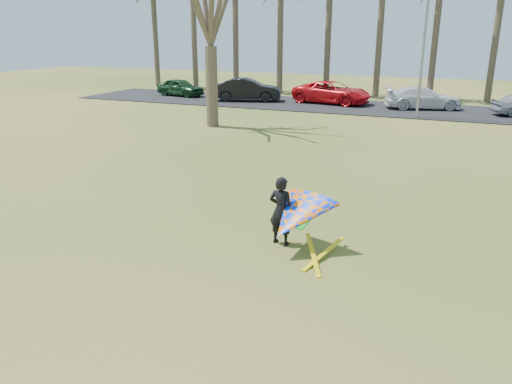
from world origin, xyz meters
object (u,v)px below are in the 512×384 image
at_px(car_2, 332,92).
at_px(car_3, 423,98).
at_px(streetlight, 427,40).
at_px(kite_flyer, 294,216).
at_px(car_1, 247,90).
at_px(car_0, 180,87).

bearing_deg(car_2, car_3, -81.71).
bearing_deg(streetlight, kite_flyer, -92.61).
distance_m(car_1, car_3, 12.22).
height_order(streetlight, car_3, streetlight).
distance_m(car_1, car_2, 6.13).
bearing_deg(streetlight, car_2, 148.53).
height_order(car_1, car_3, car_1).
height_order(streetlight, car_2, streetlight).
xyz_separation_m(car_2, kite_flyer, (5.40, -24.50, 0.02)).
relative_size(streetlight, car_3, 1.64).
bearing_deg(streetlight, car_3, 92.78).
bearing_deg(car_0, kite_flyer, -133.60).
bearing_deg(car_0, car_2, -77.32).
xyz_separation_m(streetlight, car_0, (-18.40, 3.40, -3.74)).
distance_m(streetlight, kite_flyer, 20.95).
distance_m(streetlight, car_3, 5.19).
bearing_deg(car_1, car_0, 66.60).
xyz_separation_m(streetlight, kite_flyer, (-0.94, -20.61, -3.62)).
relative_size(car_1, kite_flyer, 2.04).
xyz_separation_m(streetlight, car_2, (-6.34, 3.88, -3.64)).
bearing_deg(kite_flyer, car_1, 116.06).
bearing_deg(car_0, car_1, -85.63).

